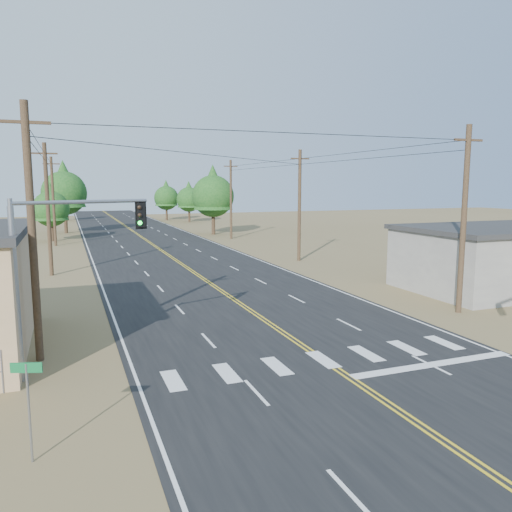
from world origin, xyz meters
name	(u,v)px	position (x,y,z in m)	size (l,w,h in m)	color
ground	(477,465)	(0.00, 0.00, 0.00)	(220.00, 220.00, 0.00)	olive
road	(192,271)	(0.00, 30.00, 0.01)	(15.00, 200.00, 0.02)	black
utility_pole_left_near	(32,232)	(-10.50, 12.00, 5.12)	(1.80, 0.30, 10.00)	#4C3826
utility_pole_left_mid	(48,209)	(-10.50, 32.00, 5.12)	(1.80, 0.30, 10.00)	#4C3826
utility_pole_left_far	(53,201)	(-10.50, 52.00, 5.12)	(1.80, 0.30, 10.00)	#4C3826
utility_pole_right_near	(464,219)	(10.50, 12.00, 5.12)	(1.80, 0.30, 10.00)	#4C3826
utility_pole_right_mid	(299,205)	(10.50, 32.00, 5.12)	(1.80, 0.30, 10.00)	#4C3826
utility_pole_right_far	(231,199)	(10.50, 52.00, 5.12)	(1.80, 0.30, 10.00)	#4C3826
signal_mast_left	(58,256)	(-9.61, 10.40, 4.35)	(4.93, 1.96, 6.45)	gray
street_sign	(28,396)	(-10.35, 4.09, 1.74)	(0.74, 0.27, 2.60)	gray
tree_left_near	(51,205)	(-10.93, 57.17, 4.40)	(4.32, 4.32, 7.20)	#3F2D1E
tree_left_mid	(64,189)	(-9.33, 67.58, 6.34)	(6.22, 6.22, 10.37)	#3F2D1E
tree_left_far	(66,199)	(-9.00, 95.28, 4.21)	(4.13, 4.13, 6.89)	#3F2D1E
tree_right_near	(213,192)	(9.94, 58.27, 5.91)	(5.80, 5.80, 9.66)	#3F2D1E
tree_right_mid	(189,197)	(12.24, 82.56, 4.64)	(4.55, 4.55, 7.59)	#3F2D1E
tree_right_far	(166,196)	(9.29, 89.22, 4.80)	(4.70, 4.70, 7.84)	#3F2D1E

